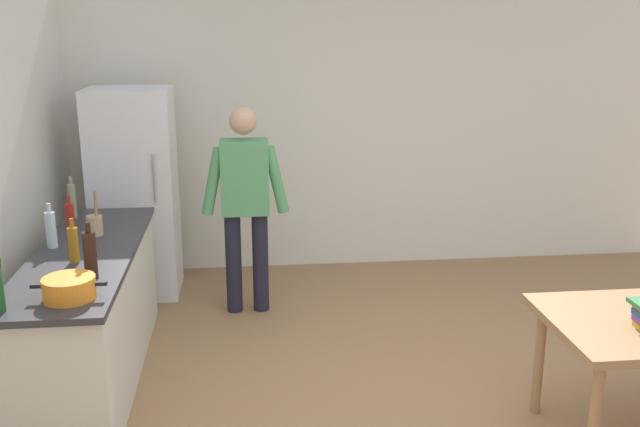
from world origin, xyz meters
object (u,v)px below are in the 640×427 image
Objects in this scene: person at (245,197)px; cooking_pot at (69,288)px; utensil_jar at (95,224)px; bottle_vinegar_tall at (72,200)px; bottle_water_clear at (51,229)px; refrigerator at (135,193)px; bottle_sauce_red at (70,215)px; bottle_oil_amber at (73,244)px; bottle_wine_dark at (90,255)px.

person reaches higher than cooking_pot.
utensil_jar and bottle_vinegar_tall have the same top height.
refrigerator is at bearing 77.72° from bottle_water_clear.
bottle_sauce_red is (-0.30, 1.38, 0.04)m from cooking_pot.
person is 1.64m from bottle_oil_amber.
utensil_jar is at bearing -94.44° from refrigerator.
person is 7.08× the size of bottle_sauce_red.
utensil_jar is at bearing 99.48° from bottle_wine_dark.
bottle_vinegar_tall is at bearing -114.74° from refrigerator.
utensil_jar is at bearing 94.36° from cooking_pot.
cooking_pot is 1.18× the size of bottle_wine_dark.
utensil_jar reaches higher than bottle_water_clear.
bottle_wine_dark is 0.73m from bottle_water_clear.
bottle_wine_dark is at bearing -119.96° from person.
bottle_oil_amber is 0.88× the size of bottle_vinegar_tall.
bottle_water_clear is (-1.27, -0.93, 0.05)m from person.
refrigerator is at bearing 91.37° from bottle_wine_dark.
bottle_oil_amber is at bearing -77.34° from bottle_vinegar_tall.
refrigerator reaches higher than cooking_pot.
cooking_pot is 1.70m from bottle_vinegar_tall.
refrigerator is 5.62× the size of bottle_vinegar_tall.
utensil_jar is 0.57m from bottle_oil_amber.
bottle_vinegar_tall reaches higher than cooking_pot.
bottle_vinegar_tall is (-0.34, 1.66, 0.08)m from cooking_pot.
bottle_vinegar_tall is (-0.25, 0.48, 0.06)m from utensil_jar.
bottle_water_clear is (-0.21, 0.32, 0.01)m from bottle_oil_amber.
person is 5.67× the size of bottle_water_clear.
bottle_wine_dark is at bearing 79.52° from cooking_pot.
person is at bearing -30.23° from refrigerator.
bottle_wine_dark reaches higher than utensil_jar.
person is 2.10m from cooking_pot.
cooking_pot is at bearing -85.64° from utensil_jar.
utensil_jar reaches higher than bottle_sauce_red.
bottle_vinegar_tall reaches higher than bottle_oil_amber.
utensil_jar is 1.00× the size of bottle_vinegar_tall.
cooking_pot is 0.99m from bottle_water_clear.
bottle_wine_dark is at bearing -59.11° from bottle_water_clear.
refrigerator is 1.06× the size of person.
bottle_sauce_red is (-0.21, 0.19, 0.02)m from utensil_jar.
bottle_sauce_red is 0.45m from bottle_water_clear.
cooking_pot is 1.25× the size of bottle_vinegar_tall.
bottle_vinegar_tall is (-1.30, -0.20, 0.06)m from person.
refrigerator reaches higher than bottle_sauce_red.
bottle_wine_dark is (0.15, -0.88, 0.07)m from utensil_jar.
bottle_wine_dark is 1.21× the size of bottle_oil_amber.
bottle_oil_amber is at bearing -93.55° from refrigerator.
refrigerator reaches higher than bottle_vinegar_tall.
person reaches higher than utensil_jar.
refrigerator is at bearing 73.71° from bottle_sauce_red.
refrigerator is 1.24m from utensil_jar.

